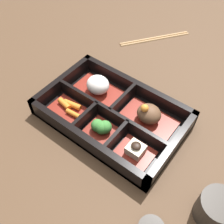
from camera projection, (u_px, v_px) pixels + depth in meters
ground_plane at (112, 119)px, 0.61m from camera, size 3.00×3.00×0.00m
bento_base at (112, 117)px, 0.61m from camera, size 0.32×0.21×0.01m
bento_rim at (111, 114)px, 0.59m from camera, size 0.32×0.21×0.05m
bowl_rice at (98, 87)px, 0.63m from camera, size 0.13×0.08×0.05m
bowl_stew at (148, 116)px, 0.58m from camera, size 0.13×0.08×0.06m
bowl_carrots at (69, 108)px, 0.61m from camera, size 0.09×0.06×0.02m
bowl_greens at (101, 127)px, 0.56m from camera, size 0.07×0.06×0.03m
bowl_tofu at (135, 151)px, 0.53m from camera, size 0.08×0.06×0.03m
tea_cup at (216, 209)px, 0.45m from camera, size 0.07×0.07×0.06m
chopsticks at (155, 38)px, 0.81m from camera, size 0.14×0.19×0.01m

